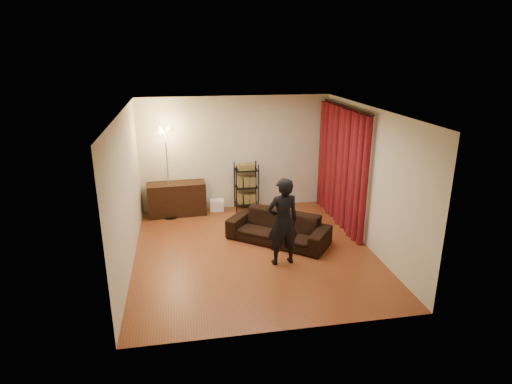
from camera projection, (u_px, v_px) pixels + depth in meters
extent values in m
plane|color=brown|center=(254.00, 251.00, 8.27)|extent=(5.00, 5.00, 0.00)
plane|color=white|center=(253.00, 110.00, 7.41)|extent=(5.00, 5.00, 0.00)
plane|color=beige|center=(236.00, 153.00, 10.17)|extent=(5.00, 0.00, 5.00)
plane|color=beige|center=(287.00, 242.00, 5.51)|extent=(5.00, 0.00, 5.00)
plane|color=beige|center=(127.00, 191.00, 7.46)|extent=(0.00, 5.00, 5.00)
plane|color=beige|center=(369.00, 178.00, 8.21)|extent=(0.00, 5.00, 5.00)
cylinder|color=black|center=(346.00, 106.00, 8.86)|extent=(0.04, 2.65, 0.04)
imported|color=black|center=(278.00, 228.00, 8.58)|extent=(2.08, 1.86, 0.59)
imported|color=black|center=(283.00, 222.00, 7.56)|extent=(0.64, 0.46, 1.62)
cube|color=black|center=(177.00, 199.00, 9.98)|extent=(1.35, 0.57, 0.77)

